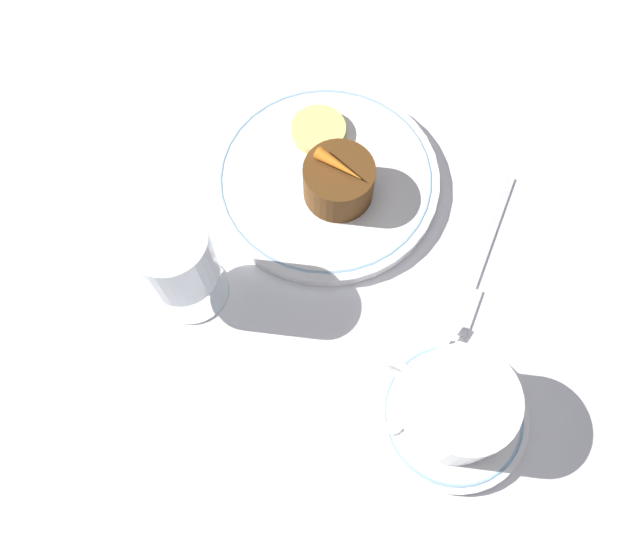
% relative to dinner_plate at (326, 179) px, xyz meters
% --- Properties ---
extents(ground_plane, '(3.00, 3.00, 0.00)m').
position_rel_dinner_plate_xyz_m(ground_plane, '(0.02, 0.02, -0.01)').
color(ground_plane, white).
extents(dinner_plate, '(0.23, 0.23, 0.01)m').
position_rel_dinner_plate_xyz_m(dinner_plate, '(0.00, 0.00, 0.00)').
color(dinner_plate, white).
rests_on(dinner_plate, ground_plane).
extents(saucer, '(0.13, 0.13, 0.01)m').
position_rel_dinner_plate_xyz_m(saucer, '(-0.22, 0.14, -0.00)').
color(saucer, white).
rests_on(saucer, ground_plane).
extents(coffee_cup, '(0.12, 0.09, 0.06)m').
position_rel_dinner_plate_xyz_m(coffee_cup, '(-0.21, 0.14, 0.03)').
color(coffee_cup, white).
rests_on(coffee_cup, saucer).
extents(spoon, '(0.02, 0.12, 0.00)m').
position_rel_dinner_plate_xyz_m(spoon, '(-0.18, 0.14, 0.00)').
color(spoon, silver).
rests_on(spoon, saucer).
extents(wine_glass, '(0.07, 0.07, 0.11)m').
position_rel_dinner_plate_xyz_m(wine_glass, '(0.05, 0.17, 0.06)').
color(wine_glass, silver).
rests_on(wine_glass, ground_plane).
extents(fork, '(0.04, 0.18, 0.01)m').
position_rel_dinner_plate_xyz_m(fork, '(-0.17, 0.01, -0.01)').
color(fork, silver).
rests_on(fork, ground_plane).
extents(dessert_cake, '(0.07, 0.07, 0.04)m').
position_rel_dinner_plate_xyz_m(dessert_cake, '(-0.02, 0.01, 0.03)').
color(dessert_cake, '#563314').
rests_on(dessert_cake, dinner_plate).
extents(carrot_garnish, '(0.05, 0.02, 0.01)m').
position_rel_dinner_plate_xyz_m(carrot_garnish, '(-0.02, 0.01, 0.05)').
color(carrot_garnish, orange).
rests_on(carrot_garnish, dessert_cake).
extents(pineapple_slice, '(0.06, 0.06, 0.01)m').
position_rel_dinner_plate_xyz_m(pineapple_slice, '(0.03, -0.04, 0.01)').
color(pineapple_slice, '#EFE075').
rests_on(pineapple_slice, dinner_plate).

